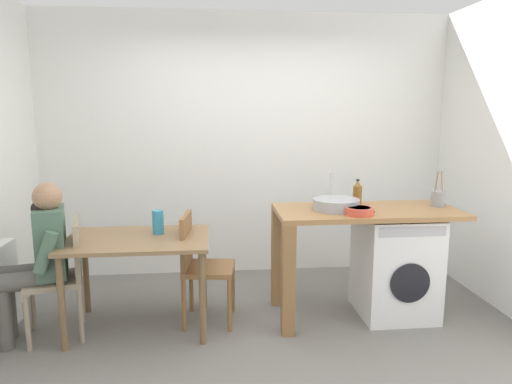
{
  "coord_description": "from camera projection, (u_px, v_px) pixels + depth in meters",
  "views": [
    {
      "loc": [
        -0.38,
        -3.11,
        1.72
      ],
      "look_at": [
        -0.03,
        0.45,
        1.09
      ],
      "focal_mm": 32.5,
      "sensor_mm": 36.0,
      "label": 1
    }
  ],
  "objects": [
    {
      "name": "mixing_bowl",
      "position": [
        359.0,
        211.0,
        3.59
      ],
      "size": [
        0.22,
        0.22,
        0.06
      ],
      "color": "#D84C38",
      "rests_on": "kitchen_counter"
    },
    {
      "name": "seated_person",
      "position": [
        39.0,
        253.0,
        3.44
      ],
      "size": [
        0.55,
        0.54,
        1.2
      ],
      "rotation": [
        0.0,
        0.0,
        1.82
      ],
      "color": "#595651",
      "rests_on": "ground_plane"
    },
    {
      "name": "vase",
      "position": [
        158.0,
        222.0,
        3.71
      ],
      "size": [
        0.09,
        0.09,
        0.19
      ],
      "primitive_type": "cylinder",
      "color": "teal",
      "rests_on": "dining_table"
    },
    {
      "name": "utensil_crock",
      "position": [
        438.0,
        198.0,
        3.9
      ],
      "size": [
        0.11,
        0.11,
        0.3
      ],
      "color": "gray",
      "rests_on": "kitchen_counter"
    },
    {
      "name": "wall_back",
      "position": [
        247.0,
        146.0,
        4.86
      ],
      "size": [
        4.6,
        0.1,
        2.7
      ],
      "primitive_type": "cube",
      "color": "white",
      "rests_on": "ground_plane"
    },
    {
      "name": "sink_basin",
      "position": [
        336.0,
        204.0,
        3.77
      ],
      "size": [
        0.38,
        0.38,
        0.09
      ],
      "primitive_type": "cylinder",
      "color": "#9EA0A5",
      "rests_on": "kitchen_counter"
    },
    {
      "name": "washing_machine",
      "position": [
        395.0,
        265.0,
        3.91
      ],
      "size": [
        0.6,
        0.61,
        0.86
      ],
      "color": "white",
      "rests_on": "ground_plane"
    },
    {
      "name": "scissors",
      "position": [
        365.0,
        211.0,
        3.7
      ],
      "size": [
        0.15,
        0.06,
        0.01
      ],
      "color": "#B2B2B7",
      "rests_on": "kitchen_counter"
    },
    {
      "name": "chair_person_seat",
      "position": [
        64.0,
        272.0,
        3.52
      ],
      "size": [
        0.48,
        0.48,
        0.9
      ],
      "rotation": [
        0.0,
        0.0,
        1.82
      ],
      "color": "gray",
      "rests_on": "ground_plane"
    },
    {
      "name": "tap",
      "position": [
        331.0,
        189.0,
        3.93
      ],
      "size": [
        0.02,
        0.02,
        0.28
      ],
      "primitive_type": "cylinder",
      "color": "#B2B2B7",
      "rests_on": "kitchen_counter"
    },
    {
      "name": "chair_opposite",
      "position": [
        200.0,
        262.0,
        3.76
      ],
      "size": [
        0.45,
        0.45,
        0.9
      ],
      "rotation": [
        0.0,
        0.0,
        -1.69
      ],
      "color": "olive",
      "rests_on": "ground_plane"
    },
    {
      "name": "dining_table",
      "position": [
        138.0,
        250.0,
        3.63
      ],
      "size": [
        1.1,
        0.76,
        0.74
      ],
      "color": "olive",
      "rests_on": "ground_plane"
    },
    {
      "name": "kitchen_counter",
      "position": [
        342.0,
        228.0,
        3.81
      ],
      "size": [
        1.5,
        0.68,
        0.92
      ],
      "color": "#9E7042",
      "rests_on": "ground_plane"
    },
    {
      "name": "ground_plane",
      "position": [
        266.0,
        349.0,
        3.38
      ],
      "size": [
        5.46,
        5.46,
        0.0
      ],
      "primitive_type": "plane",
      "color": "slate"
    },
    {
      "name": "bottle_tall_green",
      "position": [
        357.0,
        193.0,
        3.99
      ],
      "size": [
        0.08,
        0.08,
        0.22
      ],
      "color": "brown",
      "rests_on": "kitchen_counter"
    }
  ]
}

